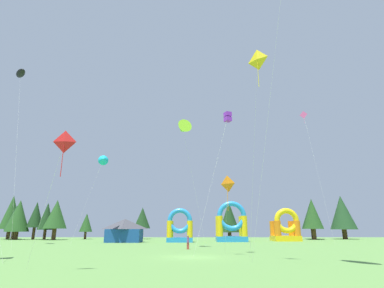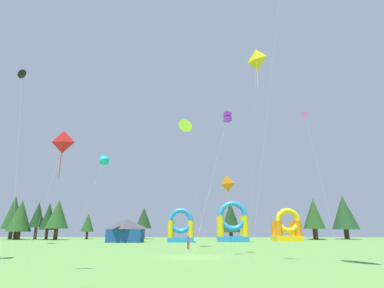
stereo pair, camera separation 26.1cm
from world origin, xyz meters
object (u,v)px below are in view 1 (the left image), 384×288
(kite_orange_diamond, at_px, (227,185))
(kite_cyan_delta, at_px, (103,159))
(kite_purple_box, at_px, (228,117))
(person_left_edge, at_px, (188,241))
(kite_pink_diamond, at_px, (304,116))
(kite_yellow_diamond, at_px, (257,61))
(inflatable_yellow_castle, at_px, (180,229))
(kite_black_parafoil, at_px, (21,73))
(inflatable_red_slide, at_px, (232,226))
(kite_lime_delta, at_px, (183,129))
(kite_red_diamond, at_px, (64,143))
(inflatable_orange_dome, at_px, (286,229))
(festival_tent, at_px, (125,230))

(kite_orange_diamond, xyz_separation_m, kite_cyan_delta, (-18.36, 21.71, 7.29))
(kite_purple_box, bearing_deg, person_left_edge, 117.10)
(kite_orange_diamond, bearing_deg, person_left_edge, 113.67)
(kite_purple_box, distance_m, kite_pink_diamond, 29.84)
(kite_yellow_diamond, bearing_deg, person_left_edge, 109.66)
(kite_cyan_delta, bearing_deg, kite_pink_diamond, 3.06)
(kite_cyan_delta, relative_size, kite_pink_diamond, 0.63)
(kite_yellow_diamond, xyz_separation_m, inflatable_yellow_castle, (-7.34, 34.66, -13.11))
(kite_black_parafoil, relative_size, inflatable_red_slide, 3.75)
(kite_cyan_delta, bearing_deg, kite_orange_diamond, -49.78)
(kite_purple_box, relative_size, kite_lime_delta, 0.83)
(kite_orange_diamond, xyz_separation_m, kite_yellow_diamond, (1.88, -7.22, 8.95))
(inflatable_red_slide, bearing_deg, inflatable_yellow_castle, -168.44)
(kite_pink_diamond, distance_m, kite_red_diamond, 47.28)
(kite_yellow_diamond, height_order, kite_red_diamond, kite_yellow_diamond)
(kite_lime_delta, height_order, person_left_edge, kite_lime_delta)
(kite_purple_box, relative_size, inflatable_orange_dome, 2.27)
(kite_pink_diamond, bearing_deg, kite_black_parafoil, -170.67)
(kite_black_parafoil, xyz_separation_m, person_left_edge, (27.25, -7.03, -25.58))
(kite_cyan_delta, relative_size, person_left_edge, 9.03)
(kite_orange_diamond, xyz_separation_m, inflatable_red_slide, (3.96, 29.37, -3.61))
(festival_tent, bearing_deg, inflatable_red_slide, 6.12)
(kite_black_parafoil, distance_m, inflatable_orange_dome, 54.45)
(kite_purple_box, height_order, kite_red_diamond, kite_purple_box)
(kite_pink_diamond, bearing_deg, kite_yellow_diamond, -116.41)
(inflatable_orange_dome, relative_size, inflatable_red_slide, 0.85)
(festival_tent, bearing_deg, kite_yellow_diamond, -63.59)
(festival_tent, bearing_deg, kite_cyan_delta, -118.89)
(kite_purple_box, height_order, kite_pink_diamond, kite_pink_diamond)
(kite_lime_delta, bearing_deg, festival_tent, 123.33)
(kite_pink_diamond, bearing_deg, kite_orange_diamond, -126.06)
(kite_cyan_delta, bearing_deg, inflatable_yellow_castle, 23.98)
(kite_pink_diamond, xyz_separation_m, kite_red_diamond, (-28.26, -34.92, -14.76))
(kite_yellow_diamond, bearing_deg, kite_red_diamond, -162.45)
(inflatable_red_slide, bearing_deg, festival_tent, -173.88)
(inflatable_red_slide, bearing_deg, person_left_edge, -110.50)
(kite_red_diamond, bearing_deg, inflatable_yellow_castle, 81.76)
(kite_purple_box, xyz_separation_m, kite_lime_delta, (-4.92, 10.50, 2.22))
(inflatable_orange_dome, relative_size, festival_tent, 1.03)
(kite_red_diamond, bearing_deg, kite_orange_diamond, 45.61)
(kite_pink_diamond, distance_m, person_left_edge, 33.32)
(festival_tent, bearing_deg, kite_purple_box, -59.73)
(kite_orange_diamond, height_order, kite_cyan_delta, kite_cyan_delta)
(kite_orange_diamond, bearing_deg, kite_lime_delta, 112.47)
(kite_orange_diamond, bearing_deg, inflatable_yellow_castle, 101.26)
(kite_cyan_delta, distance_m, inflatable_orange_dome, 36.59)
(kite_purple_box, height_order, kite_yellow_diamond, kite_yellow_diamond)
(kite_orange_diamond, distance_m, kite_yellow_diamond, 11.65)
(kite_black_parafoil, relative_size, person_left_edge, 16.87)
(kite_purple_box, xyz_separation_m, inflatable_red_slide, (3.60, 28.83, -10.67))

